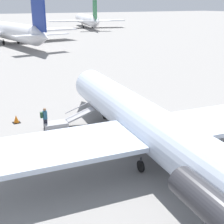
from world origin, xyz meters
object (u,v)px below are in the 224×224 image
Objects in this scene: airplane_main at (151,127)px; passenger at (45,117)px; airplane_far_right at (6,30)px; airplane_far_center at (87,20)px; boarding_stairs at (61,123)px.

airplane_main is 9.24m from passenger.
airplane_far_right is at bearing 87.92° from passenger.
airplane_far_right is at bearing 147.87° from airplane_far_center.
airplane_far_right reaches higher than airplane_main.
passenger is (-59.08, 8.77, -2.14)m from airplane_far_right.
airplane_main is at bearing -55.68° from passenger.
airplane_far_right is at bearing 89.11° from boarding_stairs.
airplane_main is at bearing 167.68° from airplane_far_right.
passenger is (-96.59, 47.64, -2.12)m from airplane_far_center.
airplane_far_center is 107.72m from passenger.
airplane_far_center is at bearing 70.11° from passenger.
boarding_stairs is (-59.42, 7.57, -2.76)m from airplane_far_right.
boarding_stairs is 1.40m from passenger.
boarding_stairs reaches higher than passenger.
airplane_far_right is 11.56× the size of boarding_stairs.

